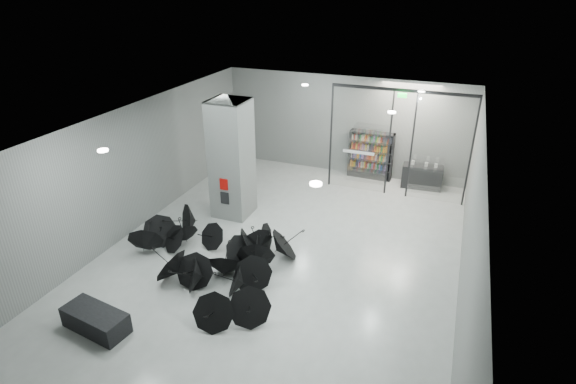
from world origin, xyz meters
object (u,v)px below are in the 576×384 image
at_px(bench, 96,320).
at_px(shop_counter, 422,177).
at_px(umbrella_cluster, 217,259).
at_px(column, 232,159).
at_px(bookshelf, 371,155).

bearing_deg(bench, shop_counter, 68.28).
bearing_deg(shop_counter, umbrella_cluster, -125.63).
bearing_deg(shop_counter, column, -146.15).
xyz_separation_m(shop_counter, umbrella_cluster, (-4.75, -7.68, -0.15)).
relative_size(bench, umbrella_cluster, 0.29).
distance_m(column, bookshelf, 6.13).
relative_size(bookshelf, shop_counter, 1.29).
bearing_deg(bench, umbrella_cluster, 73.72).
xyz_separation_m(bookshelf, umbrella_cluster, (-2.65, -7.91, -0.67)).
bearing_deg(umbrella_cluster, bookshelf, 71.48).
bearing_deg(column, umbrella_cluster, -70.93).
relative_size(shop_counter, umbrella_cluster, 0.27).
height_order(bench, umbrella_cluster, umbrella_cluster).
height_order(bookshelf, umbrella_cluster, bookshelf).
bearing_deg(bench, column, 94.85).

